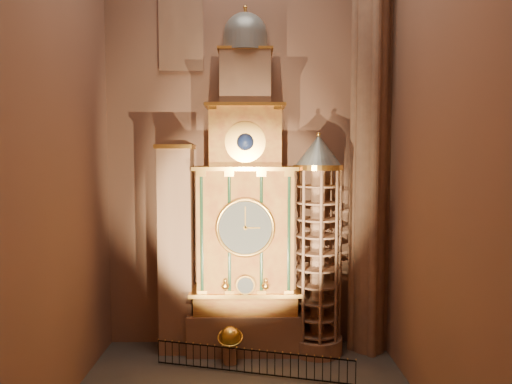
{
  "coord_description": "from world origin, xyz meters",
  "views": [
    {
      "loc": [
        0.27,
        -17.19,
        9.46
      ],
      "look_at": [
        0.49,
        3.0,
        8.05
      ],
      "focal_mm": 32.0,
      "sensor_mm": 36.0,
      "label": 1
    }
  ],
  "objects_px": {
    "portrait_tower": "(176,248)",
    "celestial_globe": "(230,341)",
    "iron_railing": "(252,362)",
    "stair_turret": "(317,246)",
    "astronomical_clock": "(246,217)"
  },
  "relations": [
    {
      "from": "portrait_tower",
      "to": "celestial_globe",
      "type": "relative_size",
      "value": 5.88
    },
    {
      "from": "portrait_tower",
      "to": "iron_railing",
      "type": "relative_size",
      "value": 1.18
    },
    {
      "from": "stair_turret",
      "to": "celestial_globe",
      "type": "bearing_deg",
      "value": -163.86
    },
    {
      "from": "celestial_globe",
      "to": "iron_railing",
      "type": "xyz_separation_m",
      "value": [
        1.01,
        -1.19,
        -0.45
      ]
    },
    {
      "from": "portrait_tower",
      "to": "celestial_globe",
      "type": "xyz_separation_m",
      "value": [
        2.69,
        -1.5,
        -4.11
      ]
    },
    {
      "from": "stair_turret",
      "to": "celestial_globe",
      "type": "height_order",
      "value": "stair_turret"
    },
    {
      "from": "iron_railing",
      "to": "astronomical_clock",
      "type": "bearing_deg",
      "value": 96.38
    },
    {
      "from": "astronomical_clock",
      "to": "iron_railing",
      "type": "distance_m",
      "value": 6.65
    },
    {
      "from": "iron_railing",
      "to": "portrait_tower",
      "type": "bearing_deg",
      "value": 143.97
    },
    {
      "from": "portrait_tower",
      "to": "stair_turret",
      "type": "xyz_separation_m",
      "value": [
        6.9,
        -0.28,
        0.12
      ]
    },
    {
      "from": "celestial_globe",
      "to": "iron_railing",
      "type": "relative_size",
      "value": 0.2
    },
    {
      "from": "portrait_tower",
      "to": "stair_turret",
      "type": "height_order",
      "value": "stair_turret"
    },
    {
      "from": "astronomical_clock",
      "to": "iron_railing",
      "type": "relative_size",
      "value": 1.92
    },
    {
      "from": "portrait_tower",
      "to": "stair_turret",
      "type": "bearing_deg",
      "value": -2.33
    },
    {
      "from": "astronomical_clock",
      "to": "iron_railing",
      "type": "bearing_deg",
      "value": -83.62
    }
  ]
}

